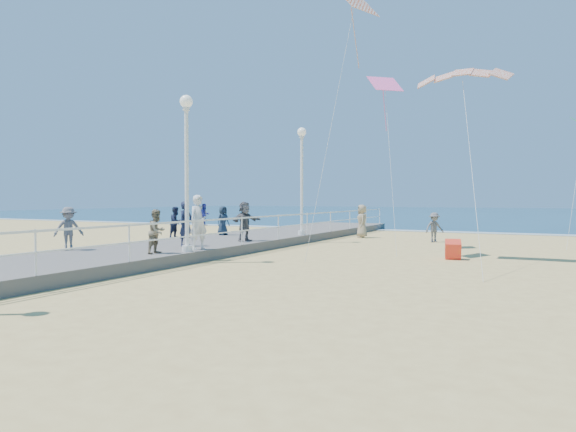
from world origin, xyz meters
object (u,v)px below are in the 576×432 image
at_px(woman_holding_toddler, 199,222).
at_px(box_kite, 453,251).
at_px(spectator_1, 157,231).
at_px(beach_walker_a, 434,227).
at_px(spectator_0, 186,224).
at_px(lamp_post_mid, 187,156).
at_px(toddler_held, 205,215).
at_px(spectator_4, 223,221).
at_px(spectator_7, 176,222).
at_px(lamp_post_far, 302,169).
at_px(spectator_5, 245,221).
at_px(beach_walker_c, 362,221).
at_px(spectator_2, 69,229).

xyz_separation_m(woman_holding_toddler, box_kite, (7.95, 4.57, -1.07)).
bearing_deg(spectator_1, beach_walker_a, -28.35).
relative_size(woman_holding_toddler, spectator_0, 1.14).
bearing_deg(lamp_post_mid, spectator_0, 129.93).
relative_size(toddler_held, spectator_0, 0.46).
height_order(spectator_4, spectator_7, spectator_4).
height_order(toddler_held, spectator_0, spectator_0).
bearing_deg(lamp_post_far, spectator_5, -96.79).
xyz_separation_m(spectator_7, beach_walker_c, (5.84, 8.94, -0.19)).
distance_m(spectator_4, beach_walker_c, 8.12).
xyz_separation_m(lamp_post_mid, spectator_0, (-1.27, 1.52, -2.41)).
distance_m(lamp_post_mid, spectator_4, 8.27).
bearing_deg(lamp_post_mid, spectator_7, 133.07).
bearing_deg(woman_holding_toddler, spectator_2, 139.36).
bearing_deg(box_kite, spectator_7, 171.52).
height_order(spectator_0, spectator_7, spectator_0).
relative_size(spectator_5, box_kite, 2.81).
bearing_deg(spectator_0, lamp_post_far, -4.66).
relative_size(spectator_1, spectator_2, 0.96).
relative_size(woman_holding_toddler, toddler_held, 2.49).
bearing_deg(beach_walker_a, toddler_held, -156.83).
height_order(lamp_post_far, box_kite, lamp_post_far).
distance_m(lamp_post_far, spectator_7, 6.66).
distance_m(spectator_4, box_kite, 11.48).
bearing_deg(lamp_post_mid, woman_holding_toddler, 93.98).
xyz_separation_m(lamp_post_far, toddler_held, (0.10, -8.13, -2.02)).
xyz_separation_m(toddler_held, spectator_7, (-4.35, 3.68, -0.52)).
distance_m(spectator_1, spectator_4, 8.56).
bearing_deg(woman_holding_toddler, spectator_5, 26.70).
xyz_separation_m(lamp_post_far, beach_walker_a, (5.80, 3.38, -2.91)).
bearing_deg(spectator_7, spectator_0, -133.62).
distance_m(spectator_0, spectator_5, 3.10).
bearing_deg(spectator_7, spectator_1, -143.77).
height_order(spectator_0, spectator_1, spectator_0).
bearing_deg(spectator_5, lamp_post_far, 7.24).
height_order(woman_holding_toddler, spectator_5, woman_holding_toddler).
xyz_separation_m(spectator_1, spectator_2, (-3.50, -0.59, 0.03)).
height_order(lamp_post_mid, toddler_held, lamp_post_mid).
height_order(spectator_2, spectator_4, spectator_2).
height_order(toddler_held, box_kite, toddler_held).
height_order(lamp_post_far, woman_holding_toddler, lamp_post_far).
height_order(spectator_1, spectator_7, spectator_1).
xyz_separation_m(lamp_post_mid, beach_walker_a, (5.80, 12.38, -2.91)).
bearing_deg(spectator_7, lamp_post_far, -41.81).
xyz_separation_m(spectator_5, beach_walker_a, (6.33, 7.86, -0.49)).
height_order(lamp_post_far, spectator_2, lamp_post_far).
height_order(spectator_4, spectator_5, spectator_5).
relative_size(lamp_post_mid, spectator_7, 3.71).
height_order(toddler_held, spectator_4, toddler_held).
height_order(toddler_held, spectator_5, spectator_5).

